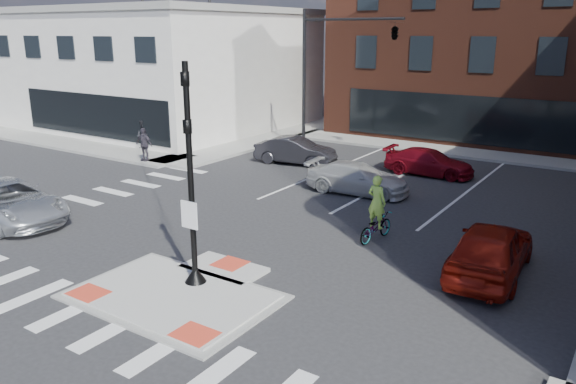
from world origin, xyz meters
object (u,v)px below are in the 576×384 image
Objects in this scene: red_sedan at (491,249)px; white_pickup at (358,178)px; cyclist at (376,219)px; bg_car_dark at (295,151)px; silver_suv at (9,202)px; pedestrian_b at (144,144)px; bg_car_red at (429,162)px; pedestrian_a at (143,135)px.

red_sedan is 8.98m from white_pickup.
cyclist is at bearing -13.95° from red_sedan.
cyclist is (8.39, -8.01, 0.06)m from bg_car_dark.
silver_suv is 1.15× the size of red_sedan.
silver_suv is at bearing -77.12° from pedestrian_b.
bg_car_dark is 1.89× the size of cyclist.
bg_car_red is 16.17m from pedestrian_a.
pedestrian_a is (-14.21, 0.81, 0.37)m from white_pickup.
white_pickup is at bearing 162.16° from bg_car_red.
pedestrian_a is (-15.66, -4.01, 0.39)m from bg_car_red.
cyclist is at bearing -59.33° from silver_suv.
white_pickup is 1.06× the size of bg_car_dark.
pedestrian_a is (-8.93, -2.39, 0.32)m from bg_car_dark.
red_sedan is at bearing -8.34° from pedestrian_a.
white_pickup is at bearing 0.99° from pedestrian_b.
silver_suv is at bearing 32.55° from cyclist.
white_pickup is 5.74m from cyclist.
pedestrian_b reaches higher than pedestrian_a.
bg_car_red is 14.72m from pedestrian_b.
bg_car_dark is 9.25m from pedestrian_a.
bg_car_red is at bearing 22.69° from pedestrian_a.
bg_car_dark is (-5.28, 3.19, 0.05)m from white_pickup.
white_pickup is at bearing 5.06° from pedestrian_a.
red_sedan reaches higher than bg_car_red.
cyclist is (3.11, -4.82, 0.11)m from white_pickup.
pedestrian_a is at bearing 133.34° from pedestrian_b.
silver_suv is 2.40× the size of cyclist.
pedestrian_a is at bearing 103.26° from bg_car_red.
pedestrian_a reaches higher than white_pickup.
bg_car_dark is 2.43× the size of pedestrian_b.
red_sedan is at bearing -134.64° from bg_car_dark.
silver_suv is 3.08× the size of pedestrian_b.
red_sedan is 19.53m from pedestrian_b.
pedestrian_a reaches higher than bg_car_red.
white_pickup is at bearing -130.47° from bg_car_dark.
cyclist is at bearing -9.68° from pedestrian_a.
red_sedan is at bearing -17.60° from pedestrian_b.
pedestrian_a is (-5.17, 11.31, 0.27)m from silver_suv.
pedestrian_a is at bearing -20.03° from red_sedan.
silver_suv reaches higher than bg_car_dark.
bg_car_red is (-5.60, 10.37, -0.17)m from red_sedan.
pedestrian_a is at bearing 30.19° from silver_suv.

